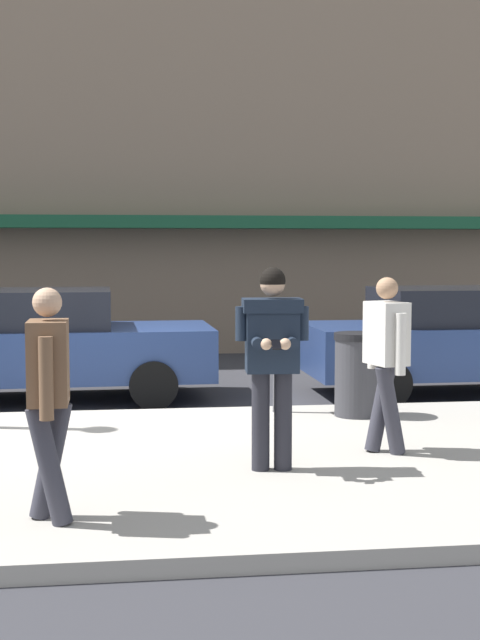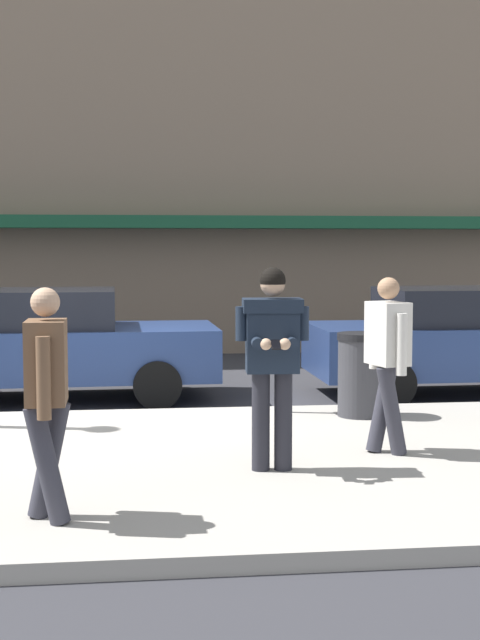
# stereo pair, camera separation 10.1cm
# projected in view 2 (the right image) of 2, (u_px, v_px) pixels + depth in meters

# --- Properties ---
(ground_plane) EXTENTS (80.00, 80.00, 0.00)m
(ground_plane) POSITION_uv_depth(u_px,v_px,m) (99.00, 418.00, 11.06)
(ground_plane) COLOR #333338
(sidewalk) EXTENTS (32.00, 5.30, 0.14)m
(sidewalk) POSITION_uv_depth(u_px,v_px,m) (194.00, 466.00, 8.35)
(sidewalk) COLOR #A8A399
(sidewalk) RESTS_ON ground
(curb_paint_line) EXTENTS (28.00, 0.12, 0.01)m
(curb_paint_line) POSITION_uv_depth(u_px,v_px,m) (179.00, 415.00, 11.23)
(curb_paint_line) COLOR silver
(curb_paint_line) RESTS_ON ground
(parked_sedan_mid) EXTENTS (4.55, 2.02, 1.54)m
(parked_sedan_mid) POSITION_uv_depth(u_px,v_px,m) (50.00, 344.00, 12.27)
(parked_sedan_mid) COLOR navy
(parked_sedan_mid) RESTS_ON ground
(parked_sedan_far) EXTENTS (4.53, 1.99, 1.54)m
(parked_sedan_far) POSITION_uv_depth(u_px,v_px,m) (466.00, 340.00, 12.74)
(parked_sedan_far) COLOR navy
(parked_sedan_far) RESTS_ON ground
(man_texting_on_phone) EXTENTS (0.65, 0.60, 1.81)m
(man_texting_on_phone) POSITION_uv_depth(u_px,v_px,m) (272.00, 346.00, 7.83)
(man_texting_on_phone) COLOR #23232B
(man_texting_on_phone) RESTS_ON sidewalk
(pedestrian_in_light_coat) EXTENTS (0.40, 0.58, 1.70)m
(pedestrian_in_light_coat) POSITION_uv_depth(u_px,v_px,m) (388.00, 354.00, 8.50)
(pedestrian_in_light_coat) COLOR #33333D
(pedestrian_in_light_coat) RESTS_ON sidewalk
(pedestrian_dark_coat) EXTENTS (0.33, 0.60, 1.70)m
(pedestrian_dark_coat) POSITION_uv_depth(u_px,v_px,m) (47.00, 389.00, 6.39)
(pedestrian_dark_coat) COLOR #33333D
(pedestrian_dark_coat) RESTS_ON sidewalk
(parking_meter) EXTENTS (0.12, 0.18, 1.27)m
(parking_meter) POSITION_uv_depth(u_px,v_px,m) (279.00, 344.00, 10.64)
(parking_meter) COLOR #4C4C51
(parking_meter) RESTS_ON sidewalk
(trash_bin) EXTENTS (0.55, 0.55, 0.98)m
(trash_bin) POSITION_uv_depth(u_px,v_px,m) (360.00, 374.00, 10.42)
(trash_bin) COLOR #38383D
(trash_bin) RESTS_ON sidewalk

